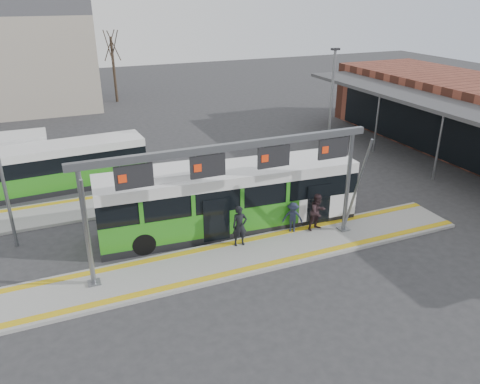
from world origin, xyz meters
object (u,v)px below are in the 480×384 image
Objects in this scene: passenger_b at (318,212)px; passenger_c at (293,217)px; gantry at (234,167)px; passenger_a at (240,226)px; hero_bus at (229,198)px.

passenger_b is 1.27m from passenger_c.
gantry reaches higher than passenger_a.
passenger_a is at bearing -146.31° from passenger_c.
passenger_c is (-1.24, 0.26, -0.17)m from passenger_b.
passenger_c is (2.61, -1.88, -0.69)m from hero_bus.
gantry is 1.01× the size of hero_bus.
passenger_a is (0.51, 0.65, -3.18)m from gantry.
passenger_a reaches higher than passenger_b.
passenger_a is (-0.27, -2.07, -0.49)m from hero_bus.
passenger_a reaches higher than passenger_c.
gantry is at bearing -123.54° from passenger_a.
hero_bus reaches higher than passenger_b.
passenger_c is at bearing 13.98° from gantry.
gantry reaches higher than hero_bus.
gantry is 6.68× the size of passenger_a.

